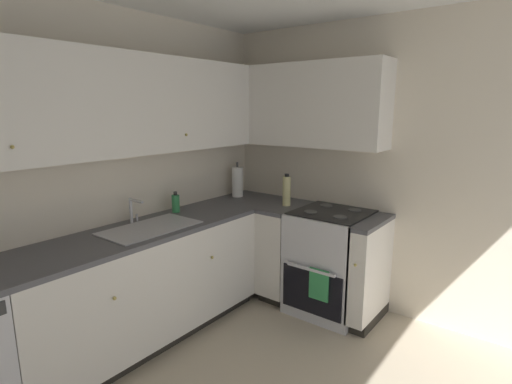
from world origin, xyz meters
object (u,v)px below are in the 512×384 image
at_px(paper_towel_roll, 237,182).
at_px(oven_range, 331,261).
at_px(soap_bottle, 176,203).
at_px(oil_bottle, 287,191).

bearing_deg(paper_towel_roll, oven_range, -89.75).
xyz_separation_m(oven_range, paper_towel_roll, (-0.00, 1.06, 0.59)).
bearing_deg(soap_bottle, oven_range, -53.48).
height_order(oven_range, soap_bottle, soap_bottle).
relative_size(oven_range, soap_bottle, 5.82).
distance_m(oven_range, paper_towel_roll, 1.21).
xyz_separation_m(paper_towel_roll, oil_bottle, (-0.01, -0.60, -0.01)).
height_order(oven_range, paper_towel_roll, paper_towel_roll).
height_order(oven_range, oil_bottle, oil_bottle).
relative_size(oven_range, oil_bottle, 3.56).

